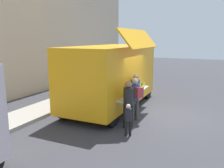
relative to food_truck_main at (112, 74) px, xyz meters
The scene contains 8 objects.
ground_plane 2.87m from the food_truck_main, 95.60° to the right, with size 60.00×60.00×0.00m, color #38383D.
curb_strip 5.02m from the food_truck_main, 146.80° to the left, with size 28.00×1.60×0.15m, color #9E998E.
food_truck_main is the anchor object (origin of this frame).
trash_bin 4.63m from the food_truck_main, 31.09° to the left, with size 0.60×0.60×0.97m, color #306637.
customer_front_ordering 1.67m from the food_truck_main, 115.49° to the right, with size 0.36×0.36×1.79m.
customer_mid_with_backpack 2.19m from the food_truck_main, 128.71° to the right, with size 0.50×0.56×1.73m.
customer_rear_waiting 2.76m from the food_truck_main, 142.21° to the right, with size 0.36×0.36×1.75m.
child_near_queue 3.61m from the food_truck_main, 145.97° to the right, with size 0.23×0.23×1.12m.
Camera 1 is at (-9.70, -2.26, 3.27)m, focal length 37.71 mm.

